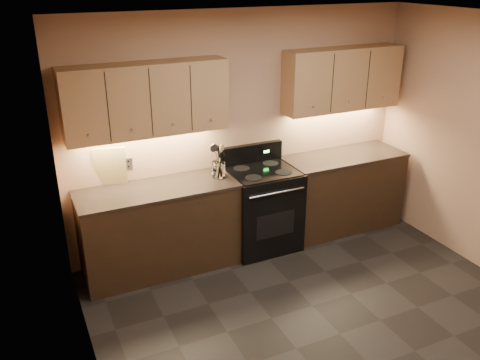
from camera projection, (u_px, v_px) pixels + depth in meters
name	position (u px, v px, depth m)	size (l,w,h in m)	color
floor	(340.00, 334.00, 4.46)	(4.00, 4.00, 0.00)	black
ceiling	(369.00, 27.00, 3.45)	(4.00, 4.00, 0.00)	silver
wall_back	(243.00, 131.00, 5.62)	(4.00, 0.04, 2.60)	tan
wall_left	(91.00, 257.00, 3.17)	(0.04, 4.00, 2.60)	tan
counter_left	(160.00, 229.00, 5.27)	(1.62, 0.62, 0.93)	black
counter_right	(341.00, 191.00, 6.16)	(1.46, 0.62, 0.93)	black
stove	(261.00, 207.00, 5.71)	(0.76, 0.68, 1.14)	black
upper_cab_left	(147.00, 99.00, 4.88)	(1.60, 0.30, 0.70)	#A27E51
upper_cab_right	(343.00, 79.00, 5.77)	(1.44, 0.30, 0.70)	#A27E51
outlet_plate	(128.00, 164.00, 5.18)	(0.09, 0.01, 0.12)	#B2B5BA
utensil_crock	(219.00, 170.00, 5.33)	(0.16, 0.16, 0.17)	white
cutting_board	(110.00, 166.00, 5.08)	(0.32, 0.02, 0.41)	tan
wooden_spoon	(217.00, 161.00, 5.27)	(0.06, 0.06, 0.34)	tan
black_spoon	(218.00, 162.00, 5.30)	(0.06, 0.06, 0.31)	black
black_turner	(220.00, 161.00, 5.29)	(0.08, 0.08, 0.33)	black
steel_skimmer	(223.00, 159.00, 5.29)	(0.09, 0.09, 0.36)	silver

